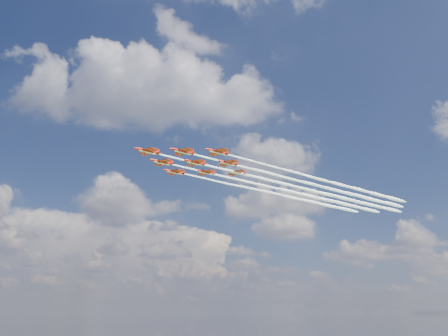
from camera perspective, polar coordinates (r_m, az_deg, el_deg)
The scene contains 9 objects.
jet_lead at distance 187.05m, azimuth 6.86°, elevation -1.85°, with size 105.52×77.25×2.48m.
jet_row2_port at distance 189.18m, azimuth 10.49°, elevation -1.86°, with size 105.52×77.25×2.48m.
jet_row2_starb at distance 198.52m, azimuth 7.47°, elevation -2.80°, with size 105.52×77.25×2.48m.
jet_row3_port at distance 192.06m, azimuth 14.02°, elevation -1.86°, with size 105.52×77.25×2.48m.
jet_row3_centre at distance 200.76m, azimuth 10.88°, elevation -2.80°, with size 105.52×77.25×2.48m.
jet_row3_starb at distance 210.05m, azimuth 8.01°, elevation -3.65°, with size 105.52×77.25×2.48m.
jet_row4_port at distance 203.69m, azimuth 14.21°, elevation -2.79°, with size 105.52×77.25×2.48m.
jet_row4_starb at distance 212.38m, azimuth 11.24°, elevation -3.64°, with size 105.52×77.25×2.48m.
jet_tail at distance 215.37m, azimuth 14.38°, elevation -3.61°, with size 105.52×77.25×2.48m.
Camera 1 is at (0.59, -153.83, 36.92)m, focal length 35.00 mm.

